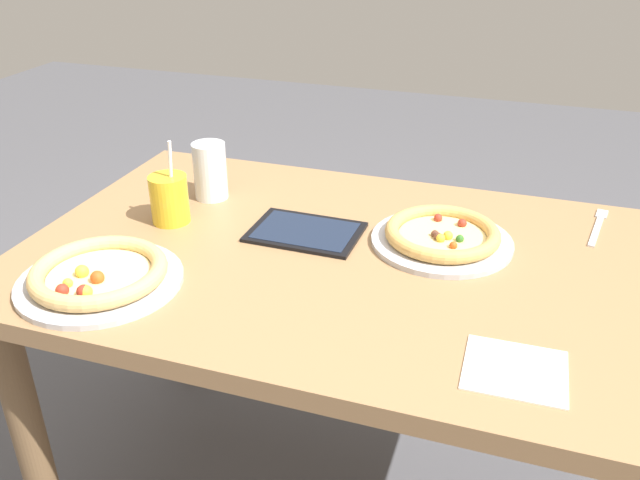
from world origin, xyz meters
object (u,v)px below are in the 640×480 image
(water_cup_clear, at_px, (210,170))
(fork, at_px, (598,226))
(pizza_near, at_px, (99,275))
(pizza_far, at_px, (442,236))
(drink_cup_colored, at_px, (169,199))
(tablet, at_px, (306,232))

(water_cup_clear, relative_size, fork, 0.69)
(pizza_near, distance_m, pizza_far, 0.70)
(pizza_near, xyz_separation_m, drink_cup_colored, (-0.01, 0.29, 0.04))
(pizza_far, bearing_deg, drink_cup_colored, -172.05)
(drink_cup_colored, bearing_deg, water_cup_clear, 80.00)
(pizza_far, height_order, water_cup_clear, water_cup_clear)
(drink_cup_colored, distance_m, tablet, 0.32)
(pizza_near, bearing_deg, water_cup_clear, 87.57)
(drink_cup_colored, distance_m, fork, 0.97)
(pizza_near, bearing_deg, tablet, 46.94)
(water_cup_clear, bearing_deg, pizza_near, -92.43)
(water_cup_clear, height_order, fork, water_cup_clear)
(fork, relative_size, tablet, 0.83)
(drink_cup_colored, height_order, water_cup_clear, drink_cup_colored)
(pizza_near, distance_m, water_cup_clear, 0.44)
(fork, bearing_deg, tablet, -158.39)
(drink_cup_colored, xyz_separation_m, water_cup_clear, (0.03, 0.15, 0.02))
(water_cup_clear, bearing_deg, pizza_far, -6.57)
(pizza_near, relative_size, drink_cup_colored, 1.62)
(pizza_far, relative_size, drink_cup_colored, 1.55)
(pizza_near, distance_m, fork, 1.08)
(pizza_far, distance_m, fork, 0.38)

